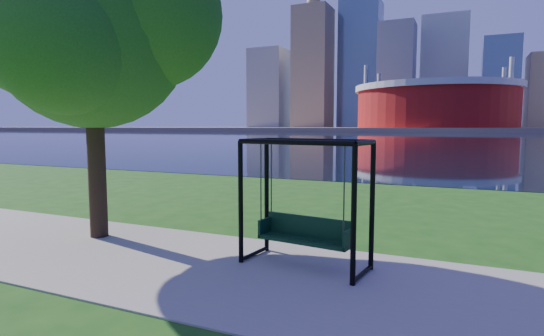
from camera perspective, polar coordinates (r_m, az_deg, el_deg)
The scene contains 8 objects.
ground at distance 7.87m, azimuth -0.45°, elevation -13.09°, with size 900.00×900.00×0.00m, color #1E5114.
path at distance 7.44m, azimuth -2.09°, elevation -14.10°, with size 120.00×4.00×0.03m, color #9E937F.
river at distance 108.86m, azimuth 22.41°, elevation 3.84°, with size 900.00×180.00×0.02m, color black.
far_bank at distance 312.81m, azimuth 23.51°, elevation 4.84°, with size 900.00×228.00×2.00m, color #937F60.
stadium at distance 242.43m, azimuth 21.08°, elevation 7.98°, with size 83.00×83.00×32.00m.
skyline at distance 327.97m, azimuth 23.02°, elevation 10.99°, with size 392.00×66.00×96.50m.
swing at distance 7.61m, azimuth 4.52°, elevation -5.10°, with size 2.36×1.26×2.31m.
park_tree at distance 10.57m, azimuth -23.13°, elevation 17.20°, with size 5.48×4.95×6.81m.
Camera 1 is at (3.09, -6.79, 2.52)m, focal length 28.00 mm.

